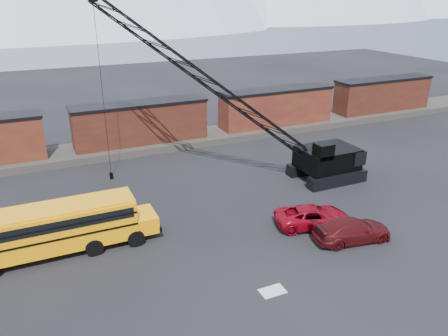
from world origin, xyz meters
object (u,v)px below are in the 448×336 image
Objects in this scene: maroon_suv at (352,230)px; crawler_crane at (209,82)px; school_bus at (58,227)px; red_pickup at (313,217)px.

maroon_suv is 15.78m from crawler_crane.
crawler_crane reaches higher than school_bus.
school_bus is at bearing 78.80° from maroon_suv.
maroon_suv is (1.23, -2.64, 0.03)m from red_pickup.
crawler_crane is (-4.65, 12.95, 7.72)m from maroon_suv.
crawler_crane is at bearing 34.09° from red_pickup.
maroon_suv is 0.26× the size of crawler_crane.
crawler_crane is at bearing 27.43° from school_bus.
maroon_suv reaches higher than red_pickup.
school_bus is 2.24× the size of maroon_suv.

